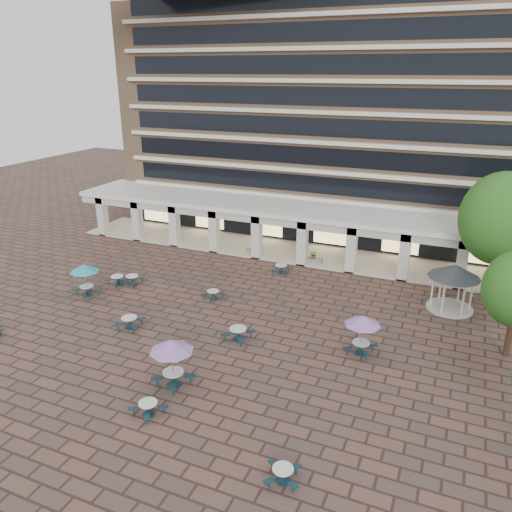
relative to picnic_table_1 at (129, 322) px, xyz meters
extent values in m
plane|color=brown|center=(4.68, 2.76, -0.46)|extent=(120.00, 120.00, 0.00)
cube|color=#A57F5D|center=(4.68, 28.26, 10.54)|extent=(40.00, 15.00, 22.00)
cube|color=silver|center=(4.68, 20.51, 4.04)|extent=(36.80, 0.50, 0.35)
cube|color=black|center=(4.68, 20.74, 5.34)|extent=(35.20, 0.05, 1.60)
cube|color=silver|center=(4.68, 20.51, 6.64)|extent=(36.80, 0.50, 0.35)
cube|color=black|center=(4.68, 20.74, 7.94)|extent=(35.20, 0.05, 1.60)
cube|color=silver|center=(4.68, 20.51, 9.24)|extent=(36.80, 0.50, 0.35)
cube|color=black|center=(4.68, 20.74, 10.54)|extent=(35.20, 0.05, 1.60)
cube|color=silver|center=(4.68, 20.51, 11.84)|extent=(36.80, 0.50, 0.35)
cube|color=black|center=(4.68, 20.74, 13.14)|extent=(35.20, 0.05, 1.60)
cube|color=silver|center=(4.68, 20.51, 14.44)|extent=(36.80, 0.50, 0.35)
cube|color=black|center=(4.68, 20.74, 15.74)|extent=(35.20, 0.05, 1.60)
cube|color=silver|center=(4.68, 20.51, 17.04)|extent=(36.80, 0.50, 0.35)
cube|color=black|center=(4.68, 20.74, 18.34)|extent=(35.20, 0.05, 1.60)
cube|color=silver|center=(4.68, 20.51, 19.64)|extent=(36.80, 0.50, 0.35)
cube|color=white|center=(4.68, 17.76, 3.74)|extent=(42.00, 6.60, 0.40)
cube|color=beige|center=(4.68, 14.91, 3.29)|extent=(42.00, 0.30, 0.90)
cube|color=black|center=(4.68, 20.46, 1.34)|extent=(38.00, 0.15, 3.20)
cube|color=beige|center=(4.68, 17.76, -0.40)|extent=(42.00, 6.00, 0.12)
cube|color=beige|center=(-14.32, 15.16, 1.54)|extent=(0.80, 0.80, 4.00)
cube|color=beige|center=(-10.10, 15.16, 1.54)|extent=(0.80, 0.80, 4.00)
cube|color=beige|center=(-5.87, 15.16, 1.54)|extent=(0.80, 0.80, 4.00)
cube|color=beige|center=(-1.65, 15.16, 1.54)|extent=(0.80, 0.80, 4.00)
cube|color=beige|center=(2.57, 15.16, 1.54)|extent=(0.80, 0.80, 4.00)
cube|color=beige|center=(6.79, 15.16, 1.54)|extent=(0.80, 0.80, 4.00)
cube|color=beige|center=(11.02, 15.16, 1.54)|extent=(0.80, 0.80, 4.00)
cube|color=beige|center=(15.24, 15.16, 1.54)|extent=(0.80, 0.80, 4.00)
cube|color=beige|center=(19.46, 15.16, 1.54)|extent=(0.80, 0.80, 4.00)
cube|color=#FFD88C|center=(-11.32, 20.31, 1.14)|extent=(3.20, 0.08, 2.40)
cube|color=#FFD88C|center=(-4.92, 20.31, 1.14)|extent=(3.20, 0.08, 2.40)
cube|color=#FFD88C|center=(1.48, 20.31, 1.14)|extent=(3.20, 0.08, 2.40)
cube|color=#FFD88C|center=(7.88, 20.31, 1.14)|extent=(3.20, 0.08, 2.40)
cube|color=#FFD88C|center=(14.28, 20.31, 1.14)|extent=(3.20, 0.08, 2.40)
cube|color=#FFD88C|center=(20.68, 20.31, 1.14)|extent=(3.20, 0.08, 2.40)
cube|color=#14343C|center=(-6.90, -4.06, -0.06)|extent=(0.44, 0.55, 0.04)
cylinder|color=#14343C|center=(-6.90, -4.06, -0.27)|extent=(0.07, 0.07, 0.37)
cylinder|color=#14343C|center=(0.00, 0.00, -0.44)|extent=(0.71, 0.71, 0.04)
cylinder|color=#14343C|center=(0.00, 0.00, -0.12)|extent=(0.18, 0.18, 0.67)
cylinder|color=silver|center=(0.00, 0.00, 0.28)|extent=(1.01, 1.01, 0.05)
cube|color=#14343C|center=(0.45, 0.65, -0.01)|extent=(0.55, 0.62, 0.05)
cylinder|color=#14343C|center=(0.45, 0.65, -0.24)|extent=(0.08, 0.08, 0.42)
cube|color=#14343C|center=(-0.65, 0.45, -0.01)|extent=(0.62, 0.55, 0.05)
cylinder|color=#14343C|center=(-0.65, 0.45, -0.24)|extent=(0.08, 0.08, 0.42)
cube|color=#14343C|center=(-0.45, -0.65, -0.01)|extent=(0.55, 0.62, 0.05)
cylinder|color=#14343C|center=(-0.45, -0.65, -0.24)|extent=(0.08, 0.08, 0.42)
cube|color=#14343C|center=(0.65, -0.45, -0.01)|extent=(0.62, 0.55, 0.05)
cylinder|color=#14343C|center=(0.65, -0.45, -0.24)|extent=(0.08, 0.08, 0.42)
cylinder|color=#14343C|center=(6.17, -6.85, -0.44)|extent=(0.65, 0.65, 0.04)
cylinder|color=#14343C|center=(6.17, -6.85, -0.15)|extent=(0.17, 0.17, 0.61)
cylinder|color=silver|center=(6.17, -6.85, 0.22)|extent=(0.93, 0.93, 0.05)
cube|color=#14343C|center=(6.80, -6.50, -0.05)|extent=(0.57, 0.48, 0.05)
cylinder|color=#14343C|center=(6.80, -6.50, -0.26)|extent=(0.07, 0.07, 0.39)
cube|color=#14343C|center=(5.81, -6.22, -0.05)|extent=(0.48, 0.57, 0.05)
cylinder|color=#14343C|center=(5.81, -6.22, -0.26)|extent=(0.07, 0.07, 0.39)
cube|color=#14343C|center=(5.54, -7.21, -0.05)|extent=(0.57, 0.48, 0.05)
cylinder|color=#14343C|center=(5.54, -7.21, -0.26)|extent=(0.07, 0.07, 0.39)
cube|color=#14343C|center=(6.52, -7.48, -0.05)|extent=(0.48, 0.57, 0.05)
cylinder|color=#14343C|center=(6.52, -7.48, -0.26)|extent=(0.07, 0.07, 0.39)
cylinder|color=#14343C|center=(13.66, -8.24, -0.44)|extent=(0.62, 0.62, 0.04)
cylinder|color=#14343C|center=(13.66, -8.24, -0.17)|extent=(0.16, 0.16, 0.58)
cylinder|color=silver|center=(13.66, -8.24, 0.19)|extent=(0.88, 0.88, 0.04)
cube|color=#14343C|center=(14.04, -7.67, -0.07)|extent=(0.47, 0.54, 0.04)
cylinder|color=#14343C|center=(14.04, -7.67, -0.27)|extent=(0.07, 0.07, 0.37)
cube|color=#14343C|center=(13.09, -7.86, -0.07)|extent=(0.54, 0.47, 0.04)
cylinder|color=#14343C|center=(13.09, -7.86, -0.27)|extent=(0.07, 0.07, 0.37)
cube|color=#14343C|center=(13.28, -8.81, -0.07)|extent=(0.47, 0.54, 0.04)
cylinder|color=#14343C|center=(13.28, -8.81, -0.27)|extent=(0.07, 0.07, 0.37)
cube|color=#14343C|center=(14.23, -8.62, -0.07)|extent=(0.54, 0.47, 0.04)
cylinder|color=#14343C|center=(14.23, -8.62, -0.27)|extent=(0.07, 0.07, 0.37)
cylinder|color=#14343C|center=(-5.97, 2.89, -0.43)|extent=(0.71, 0.71, 0.04)
cylinder|color=#14343C|center=(-5.97, 2.89, -0.12)|extent=(0.18, 0.18, 0.67)
cylinder|color=silver|center=(-5.97, 2.89, 0.29)|extent=(1.02, 1.02, 0.05)
cube|color=#14343C|center=(-5.25, 3.24, -0.01)|extent=(0.63, 0.50, 0.05)
cylinder|color=#14343C|center=(-5.25, 3.24, -0.24)|extent=(0.08, 0.08, 0.43)
cube|color=#14343C|center=(-6.31, 3.61, -0.01)|extent=(0.50, 0.63, 0.05)
cylinder|color=#14343C|center=(-6.31, 3.61, -0.24)|extent=(0.08, 0.08, 0.43)
cube|color=#14343C|center=(-6.68, 2.54, -0.01)|extent=(0.63, 0.50, 0.05)
cylinder|color=#14343C|center=(-6.68, 2.54, -0.24)|extent=(0.08, 0.08, 0.43)
cube|color=#14343C|center=(-5.62, 2.18, -0.01)|extent=(0.50, 0.63, 0.05)
cylinder|color=#14343C|center=(-5.62, 2.18, -0.24)|extent=(0.08, 0.08, 0.43)
cylinder|color=gray|center=(-5.97, 2.89, 0.77)|extent=(0.05, 0.05, 2.44)
cone|color=#279CB9|center=(-5.97, 2.89, 1.73)|extent=(2.14, 2.14, 0.56)
cylinder|color=#14343C|center=(-5.14, 5.39, -0.44)|extent=(0.67, 0.67, 0.04)
cylinder|color=#14343C|center=(-5.14, 5.39, -0.14)|extent=(0.17, 0.17, 0.64)
cylinder|color=silver|center=(-5.14, 5.39, 0.25)|extent=(0.96, 0.96, 0.05)
cube|color=#14343C|center=(-4.47, 5.73, -0.03)|extent=(0.59, 0.48, 0.05)
cylinder|color=#14343C|center=(-4.47, 5.73, -0.25)|extent=(0.08, 0.08, 0.40)
cube|color=#14343C|center=(-5.48, 6.06, -0.03)|extent=(0.48, 0.59, 0.05)
cylinder|color=#14343C|center=(-5.48, 6.06, -0.25)|extent=(0.08, 0.08, 0.40)
cube|color=#14343C|center=(-5.80, 5.04, -0.03)|extent=(0.59, 0.48, 0.05)
cylinder|color=#14343C|center=(-5.80, 5.04, -0.25)|extent=(0.08, 0.08, 0.40)
cube|color=#14343C|center=(-4.79, 4.72, -0.03)|extent=(0.48, 0.59, 0.05)
cylinder|color=#14343C|center=(-4.79, 4.72, -0.25)|extent=(0.08, 0.08, 0.40)
cylinder|color=#14343C|center=(6.01, -4.29, -0.43)|extent=(0.78, 0.78, 0.04)
cylinder|color=#14343C|center=(6.01, -4.29, -0.09)|extent=(0.20, 0.20, 0.74)
cylinder|color=silver|center=(6.01, -4.29, 0.36)|extent=(1.12, 1.12, 0.06)
cube|color=#14343C|center=(6.77, -3.84, 0.04)|extent=(0.69, 0.58, 0.06)
cylinder|color=#14343C|center=(6.77, -3.84, -0.22)|extent=(0.09, 0.09, 0.47)
cube|color=#14343C|center=(5.57, -3.53, 0.04)|extent=(0.58, 0.69, 0.06)
cylinder|color=#14343C|center=(5.57, -3.53, -0.22)|extent=(0.09, 0.09, 0.47)
cube|color=#14343C|center=(5.26, -4.73, 0.04)|extent=(0.69, 0.58, 0.06)
cylinder|color=#14343C|center=(5.26, -4.73, -0.22)|extent=(0.09, 0.09, 0.47)
cube|color=#14343C|center=(6.45, -5.04, 0.04)|extent=(0.58, 0.69, 0.06)
cylinder|color=#14343C|center=(6.45, -5.04, -0.22)|extent=(0.09, 0.09, 0.47)
cylinder|color=gray|center=(6.01, -4.29, 0.89)|extent=(0.06, 0.06, 2.69)
cone|color=#976ABB|center=(6.01, -4.29, 1.96)|extent=(2.35, 2.35, 0.62)
cylinder|color=#14343C|center=(7.14, 1.39, -0.43)|extent=(0.74, 0.74, 0.04)
cylinder|color=#14343C|center=(7.14, 1.39, -0.11)|extent=(0.19, 0.19, 0.70)
cylinder|color=silver|center=(7.14, 1.39, 0.32)|extent=(1.06, 1.06, 0.05)
cube|color=#14343C|center=(7.80, 1.90, 0.01)|extent=(0.64, 0.59, 0.05)
cylinder|color=#14343C|center=(7.80, 1.90, -0.23)|extent=(0.08, 0.08, 0.44)
cube|color=#14343C|center=(6.64, 2.05, 0.01)|extent=(0.59, 0.64, 0.05)
cylinder|color=#14343C|center=(6.64, 2.05, -0.23)|extent=(0.08, 0.08, 0.44)
cube|color=#14343C|center=(6.49, 0.89, 0.01)|extent=(0.64, 0.59, 0.05)
cylinder|color=#14343C|center=(6.49, 0.89, -0.23)|extent=(0.08, 0.08, 0.44)
cube|color=#14343C|center=(7.65, 0.74, 0.01)|extent=(0.59, 0.64, 0.05)
cylinder|color=#14343C|center=(7.65, 0.74, -0.23)|extent=(0.08, 0.08, 0.44)
cylinder|color=#14343C|center=(2.99, 6.01, -0.44)|extent=(0.61, 0.61, 0.03)
cylinder|color=#14343C|center=(2.99, 6.01, -0.17)|extent=(0.16, 0.16, 0.58)
cylinder|color=silver|center=(2.99, 6.01, 0.18)|extent=(0.87, 0.87, 0.04)
cube|color=#14343C|center=(3.59, 6.33, -0.07)|extent=(0.54, 0.44, 0.04)
cylinder|color=#14343C|center=(3.59, 6.33, -0.27)|extent=(0.07, 0.07, 0.37)
cube|color=#14343C|center=(2.66, 6.61, -0.07)|extent=(0.44, 0.54, 0.04)
cylinder|color=#14343C|center=(2.66, 6.61, -0.27)|extent=(0.07, 0.07, 0.37)
cube|color=#14343C|center=(2.39, 5.68, -0.07)|extent=(0.54, 0.44, 0.04)
cylinder|color=#14343C|center=(2.39, 5.68, -0.27)|extent=(0.07, 0.07, 0.37)
cube|color=#14343C|center=(3.31, 5.41, -0.07)|extent=(0.44, 0.54, 0.04)
cylinder|color=#14343C|center=(3.31, 5.41, -0.27)|extent=(0.07, 0.07, 0.37)
cylinder|color=#14343C|center=(14.51, 2.77, -0.43)|extent=(0.72, 0.72, 0.04)
cylinder|color=#14343C|center=(14.51, 2.77, -0.12)|extent=(0.19, 0.19, 0.68)
cylinder|color=silver|center=(14.51, 2.77, 0.30)|extent=(1.03, 1.03, 0.05)
cube|color=#14343C|center=(15.17, 3.23, 0.00)|extent=(0.63, 0.56, 0.05)
cylinder|color=#14343C|center=(15.17, 3.23, -0.24)|extent=(0.08, 0.08, 0.43)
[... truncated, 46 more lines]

